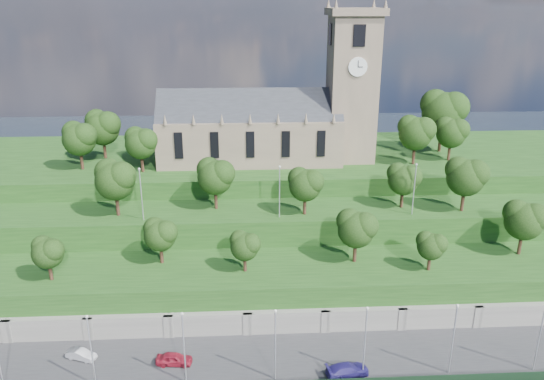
{
  "coord_description": "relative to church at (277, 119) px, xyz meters",
  "views": [
    {
      "loc": [
        -5.0,
        -46.63,
        42.36
      ],
      "look_at": [
        -0.88,
        30.0,
        14.86
      ],
      "focal_mm": 35.0,
      "sensor_mm": 36.0,
      "label": 1
    }
  ],
  "objects": [
    {
      "name": "car_middle",
      "position": [
        -25.69,
        -38.7,
        -19.92
      ],
      "size": [
        3.88,
        2.44,
        1.21
      ],
      "primitive_type": "imported",
      "rotation": [
        0.0,
        0.0,
        1.23
      ],
      "color": "#9A9A9E",
      "rests_on": "promenade"
    },
    {
      "name": "retaining_wall",
      "position": [
        -0.79,
        -34.01,
        -20.02
      ],
      "size": [
        160.0,
        2.1,
        5.0
      ],
      "color": "slate",
      "rests_on": "ground"
    },
    {
      "name": "embankment_lower",
      "position": [
        -0.79,
        -27.98,
        -18.52
      ],
      "size": [
        160.0,
        12.0,
        8.0
      ],
      "primitive_type": "cube",
      "color": "#1B4115",
      "rests_on": "ground"
    },
    {
      "name": "hilltop",
      "position": [
        -0.79,
        4.02,
        -15.02
      ],
      "size": [
        160.0,
        32.0,
        15.0
      ],
      "primitive_type": "cube",
      "color": "#1B4115",
      "rests_on": "ground"
    },
    {
      "name": "embankment_upper",
      "position": [
        -0.79,
        -16.98,
        -16.52
      ],
      "size": [
        160.0,
        10.0,
        12.0
      ],
      "primitive_type": "cube",
      "color": "#1B4115",
      "rests_on": "ground"
    },
    {
      "name": "car_right",
      "position": [
        5.48,
        -43.28,
        -19.8
      ],
      "size": [
        5.28,
        2.91,
        1.45
      ],
      "primitive_type": "imported",
      "rotation": [
        0.0,
        0.0,
        1.76
      ],
      "color": "navy",
      "rests_on": "promenade"
    },
    {
      "name": "trees_hilltop",
      "position": [
        6.5,
        -0.12,
        -0.98
      ],
      "size": [
        72.74,
        16.51,
        11.76
      ],
      "color": "#311C13",
      "rests_on": "hilltop"
    },
    {
      "name": "promenade",
      "position": [
        -0.79,
        -39.98,
        -21.52
      ],
      "size": [
        160.0,
        12.0,
        2.0
      ],
      "primitive_type": "cube",
      "color": "#2D2D30",
      "rests_on": "ground"
    },
    {
      "name": "trees_lower",
      "position": [
        6.42,
        -27.38,
        -9.77
      ],
      "size": [
        69.82,
        8.71,
        8.04
      ],
      "color": "#311C13",
      "rests_on": "embankment_lower"
    },
    {
      "name": "lamp_posts_upper",
      "position": [
        -0.79,
        -19.98,
        -5.91
      ],
      "size": [
        40.36,
        0.36,
        8.0
      ],
      "color": "#B2B2B7",
      "rests_on": "embankment_upper"
    },
    {
      "name": "lamp_posts_promenade",
      "position": [
        -2.79,
        -43.48,
        -15.37
      ],
      "size": [
        60.36,
        0.36,
        9.05
      ],
      "color": "#B2B2B7",
      "rests_on": "promenade"
    },
    {
      "name": "car_left",
      "position": [
        -14.48,
        -40.29,
        -19.8
      ],
      "size": [
        4.36,
        2.04,
        1.44
      ],
      "primitive_type": "imported",
      "rotation": [
        0.0,
        0.0,
        1.49
      ],
      "color": "maroon",
      "rests_on": "promenade"
    },
    {
      "name": "trees_upper",
      "position": [
        1.12,
        -17.82,
        -5.07
      ],
      "size": [
        58.4,
        8.52,
        8.64
      ],
      "color": "#311C13",
      "rests_on": "embankment_upper"
    },
    {
      "name": "church",
      "position": [
        0.0,
        0.0,
        0.0
      ],
      "size": [
        38.6,
        12.35,
        27.6
      ],
      "color": "#6E5D4D",
      "rests_on": "hilltop"
    }
  ]
}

